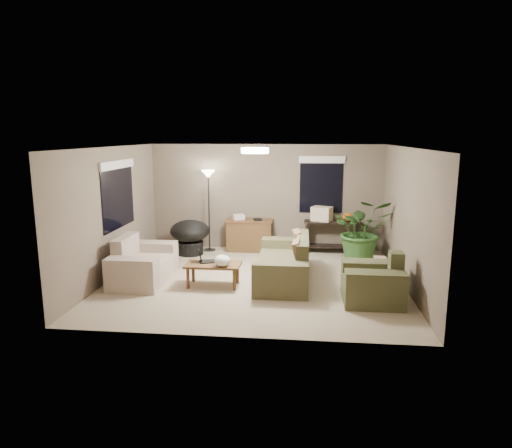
# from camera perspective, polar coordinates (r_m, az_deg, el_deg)

# --- Properties ---
(room_shell) EXTENTS (5.50, 5.50, 5.50)m
(room_shell) POSITION_cam_1_polar(r_m,az_deg,el_deg) (8.44, -0.14, 1.07)
(room_shell) COLOR #BDA78C
(room_shell) RESTS_ON ground
(main_sofa) EXTENTS (0.95, 2.20, 0.85)m
(main_sofa) POSITION_cam_1_polar(r_m,az_deg,el_deg) (8.67, 3.67, -5.16)
(main_sofa) COLOR #4C482D
(main_sofa) RESTS_ON ground
(throw_pillows) EXTENTS (0.31, 1.37, 0.47)m
(throw_pillows) POSITION_cam_1_polar(r_m,az_deg,el_deg) (8.58, 5.40, -2.92)
(throw_pillows) COLOR #8C7251
(throw_pillows) RESTS_ON main_sofa
(loveseat) EXTENTS (0.90, 1.60, 0.85)m
(loveseat) POSITION_cam_1_polar(r_m,az_deg,el_deg) (8.93, -14.05, -4.99)
(loveseat) COLOR beige
(loveseat) RESTS_ON ground
(armchair) EXTENTS (0.95, 1.00, 0.85)m
(armchair) POSITION_cam_1_polar(r_m,az_deg,el_deg) (7.84, 14.44, -7.26)
(armchair) COLOR #4B4D2E
(armchair) RESTS_ON ground
(coffee_table) EXTENTS (1.00, 0.55, 0.42)m
(coffee_table) POSITION_cam_1_polar(r_m,az_deg,el_deg) (8.37, -5.40, -5.35)
(coffee_table) COLOR brown
(coffee_table) RESTS_ON ground
(laptop) EXTENTS (0.42, 0.33, 0.24)m
(laptop) POSITION_cam_1_polar(r_m,az_deg,el_deg) (8.46, -6.40, -4.33)
(laptop) COLOR black
(laptop) RESTS_ON coffee_table
(plastic_bag) EXTENTS (0.33, 0.30, 0.20)m
(plastic_bag) POSITION_cam_1_polar(r_m,az_deg,el_deg) (8.14, -4.24, -4.60)
(plastic_bag) COLOR white
(plastic_bag) RESTS_ON coffee_table
(desk) EXTENTS (1.10, 0.50, 0.75)m
(desk) POSITION_cam_1_polar(r_m,az_deg,el_deg) (10.81, -0.83, -1.39)
(desk) COLOR brown
(desk) RESTS_ON ground
(desk_papers) EXTENTS (0.72, 0.32, 0.12)m
(desk_papers) POSITION_cam_1_polar(r_m,az_deg,el_deg) (10.73, -1.67, 0.82)
(desk_papers) COLOR silver
(desk_papers) RESTS_ON desk
(console_table) EXTENTS (1.30, 0.40, 0.75)m
(console_table) POSITION_cam_1_polar(r_m,az_deg,el_deg) (10.78, 9.48, -1.26)
(console_table) COLOR black
(console_table) RESTS_ON ground
(pumpkin) EXTENTS (0.28, 0.28, 0.20)m
(pumpkin) POSITION_cam_1_polar(r_m,az_deg,el_deg) (10.73, 11.42, 0.86)
(pumpkin) COLOR orange
(pumpkin) RESTS_ON console_table
(cardboard_box) EXTENTS (0.53, 0.47, 0.33)m
(cardboard_box) POSITION_cam_1_polar(r_m,az_deg,el_deg) (10.67, 8.23, 1.27)
(cardboard_box) COLOR beige
(cardboard_box) RESTS_ON console_table
(papasan_chair) EXTENTS (1.07, 1.07, 0.80)m
(papasan_chair) POSITION_cam_1_polar(r_m,az_deg,el_deg) (10.59, -8.26, -1.30)
(papasan_chair) COLOR black
(papasan_chair) RESTS_ON ground
(floor_lamp) EXTENTS (0.32, 0.32, 1.91)m
(floor_lamp) POSITION_cam_1_polar(r_m,az_deg,el_deg) (10.70, -5.97, 5.04)
(floor_lamp) COLOR black
(floor_lamp) RESTS_ON ground
(ceiling_fixture) EXTENTS (0.50, 0.50, 0.10)m
(ceiling_fixture) POSITION_cam_1_polar(r_m,az_deg,el_deg) (8.31, -0.14, 9.17)
(ceiling_fixture) COLOR white
(ceiling_fixture) RESTS_ON room_shell
(houseplant) EXTENTS (1.25, 1.38, 1.08)m
(houseplant) POSITION_cam_1_polar(r_m,az_deg,el_deg) (10.13, 13.11, -1.61)
(houseplant) COLOR #2D5923
(houseplant) RESTS_ON ground
(cat_scratching_post) EXTENTS (0.32, 0.32, 0.50)m
(cat_scratching_post) POSITION_cam_1_polar(r_m,az_deg,el_deg) (8.81, 15.17, -5.83)
(cat_scratching_post) COLOR tan
(cat_scratching_post) RESTS_ON ground
(window_left) EXTENTS (0.05, 1.56, 1.33)m
(window_left) POSITION_cam_1_polar(r_m,az_deg,el_deg) (9.34, -16.88, 4.88)
(window_left) COLOR black
(window_left) RESTS_ON room_shell
(window_back) EXTENTS (1.06, 0.05, 1.33)m
(window_back) POSITION_cam_1_polar(r_m,az_deg,el_deg) (10.79, 8.19, 6.05)
(window_back) COLOR black
(window_back) RESTS_ON room_shell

